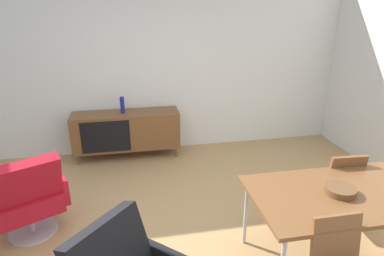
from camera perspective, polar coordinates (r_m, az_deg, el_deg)
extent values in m
cube|color=silver|center=(5.13, -8.26, 11.17)|extent=(6.80, 0.12, 2.80)
cube|color=brown|center=(5.09, -11.42, -0.37)|extent=(1.60, 0.44, 0.56)
cube|color=black|center=(4.89, -14.92, -1.54)|extent=(0.70, 0.01, 0.48)
cylinder|color=brown|center=(5.14, -19.42, -5.33)|extent=(0.03, 0.03, 0.16)
cylinder|color=brown|center=(5.11, -2.79, -4.25)|extent=(0.03, 0.03, 0.16)
cylinder|color=brown|center=(5.45, -18.96, -3.78)|extent=(0.03, 0.03, 0.16)
cylinder|color=brown|center=(5.41, -3.30, -2.75)|extent=(0.03, 0.03, 0.16)
cylinder|color=navy|center=(4.96, -12.14, 3.97)|extent=(0.06, 0.06, 0.25)
cube|color=brown|center=(3.13, 25.04, -10.50)|extent=(1.60, 0.90, 0.04)
cylinder|color=#B7B7BC|center=(3.30, 9.41, -14.52)|extent=(0.04, 0.04, 0.70)
cylinder|color=#B7B7BC|center=(3.98, 29.64, -10.57)|extent=(0.04, 0.04, 0.70)
cylinder|color=brown|center=(3.08, 24.58, -9.89)|extent=(0.26, 0.26, 0.06)
cube|color=brown|center=(3.88, 23.52, -8.65)|extent=(0.42, 0.42, 0.05)
cube|color=brown|center=(3.65, 25.42, -7.03)|extent=(0.38, 0.11, 0.38)
cylinder|color=#B7B7BC|center=(3.99, 23.03, -11.63)|extent=(0.04, 0.04, 0.42)
cylinder|color=#B7B7BC|center=(4.10, 22.61, -14.08)|extent=(0.36, 0.36, 0.01)
cube|color=brown|center=(2.69, 23.95, -17.36)|extent=(0.38, 0.09, 0.38)
cube|color=red|center=(3.78, -26.97, -11.29)|extent=(0.79, 0.77, 0.20)
cube|color=red|center=(3.42, -27.00, -8.71)|extent=(0.66, 0.51, 0.51)
cube|color=red|center=(3.79, -22.28, -9.02)|extent=(0.28, 0.48, 0.28)
cylinder|color=#B7B7BC|center=(3.90, -26.38, -14.29)|extent=(0.06, 0.06, 0.28)
cylinder|color=#B7B7BC|center=(3.98, -26.07, -15.86)|extent=(0.48, 0.48, 0.02)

